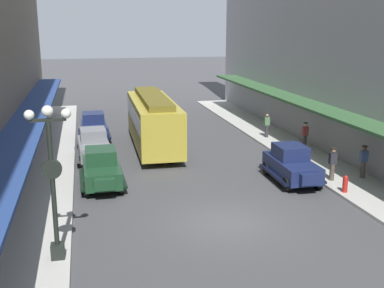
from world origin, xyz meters
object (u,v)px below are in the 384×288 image
(pedestrian_3, at_px, (333,164))
(lamp_post_with_clock, at_px, (52,177))
(pedestrian_1, at_px, (305,135))
(parked_car_2, at_px, (94,126))
(pedestrian_2, at_px, (364,161))
(streetcar, at_px, (153,119))
(parked_car_0, at_px, (101,168))
(parked_car_3, at_px, (291,163))
(parked_car_1, at_px, (94,145))
(fire_hydrant, at_px, (345,184))
(pedestrian_0, at_px, (267,125))

(pedestrian_3, bearing_deg, lamp_post_with_clock, -157.24)
(pedestrian_1, bearing_deg, parked_car_2, 154.42)
(pedestrian_2, bearing_deg, streetcar, 136.98)
(pedestrian_1, bearing_deg, parked_car_0, -162.50)
(parked_car_3, height_order, pedestrian_2, parked_car_3)
(parked_car_1, relative_size, fire_hydrant, 5.26)
(fire_hydrant, xyz_separation_m, pedestrian_2, (2.03, 1.79, 0.45))
(parked_car_0, relative_size, lamp_post_with_clock, 0.83)
(streetcar, height_order, pedestrian_0, streetcar)
(parked_car_0, relative_size, pedestrian_1, 2.57)
(parked_car_0, distance_m, fire_hydrant, 11.64)
(parked_car_3, distance_m, pedestrian_1, 6.37)
(parked_car_0, xyz_separation_m, lamp_post_with_clock, (-1.78, -7.59, 2.04))
(lamp_post_with_clock, bearing_deg, parked_car_2, 84.62)
(parked_car_3, height_order, fire_hydrant, parked_car_3)
(streetcar, bearing_deg, pedestrian_1, -16.43)
(pedestrian_0, bearing_deg, parked_car_2, 167.25)
(parked_car_0, xyz_separation_m, pedestrian_2, (13.00, -2.08, 0.07))
(parked_car_2, distance_m, lamp_post_with_clock, 17.96)
(parked_car_0, bearing_deg, parked_car_3, -8.44)
(parked_car_1, relative_size, lamp_post_with_clock, 0.84)
(streetcar, bearing_deg, parked_car_3, -54.34)
(lamp_post_with_clock, xyz_separation_m, pedestrian_3, (13.03, 5.47, -1.97))
(lamp_post_with_clock, bearing_deg, parked_car_1, 82.94)
(parked_car_2, relative_size, pedestrian_0, 2.61)
(parked_car_2, bearing_deg, parked_car_1, -91.50)
(pedestrian_0, bearing_deg, fire_hydrant, -93.05)
(parked_car_0, distance_m, parked_car_2, 10.17)
(parked_car_2, xyz_separation_m, lamp_post_with_clock, (-1.67, -17.76, 2.04))
(pedestrian_3, bearing_deg, parked_car_1, 149.04)
(lamp_post_with_clock, height_order, pedestrian_3, lamp_post_with_clock)
(parked_car_1, xyz_separation_m, pedestrian_3, (11.50, -6.90, 0.07))
(lamp_post_with_clock, xyz_separation_m, pedestrian_0, (13.36, 15.12, -2.00))
(parked_car_2, relative_size, lamp_post_with_clock, 0.83)
(fire_hydrant, bearing_deg, pedestrian_1, 77.36)
(parked_car_1, height_order, pedestrian_1, parked_car_1)
(lamp_post_with_clock, xyz_separation_m, pedestrian_2, (14.78, 5.51, -1.97))
(parked_car_1, distance_m, lamp_post_with_clock, 12.63)
(parked_car_1, xyz_separation_m, parked_car_2, (0.14, 5.39, 0.00))
(pedestrian_0, xyz_separation_m, pedestrian_1, (1.16, -3.51, 0.02))
(parked_car_0, height_order, fire_hydrant, parked_car_0)
(parked_car_2, height_order, streetcar, streetcar)
(parked_car_3, distance_m, pedestrian_2, 3.68)
(streetcar, height_order, fire_hydrant, streetcar)
(parked_car_1, relative_size, pedestrian_2, 2.59)
(pedestrian_0, xyz_separation_m, pedestrian_3, (-0.32, -9.65, 0.02))
(pedestrian_1, bearing_deg, pedestrian_3, -103.59)
(parked_car_1, xyz_separation_m, pedestrian_2, (13.25, -6.86, 0.07))
(parked_car_0, distance_m, pedestrian_1, 13.36)
(parked_car_3, xyz_separation_m, pedestrian_0, (2.19, 8.92, 0.05))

